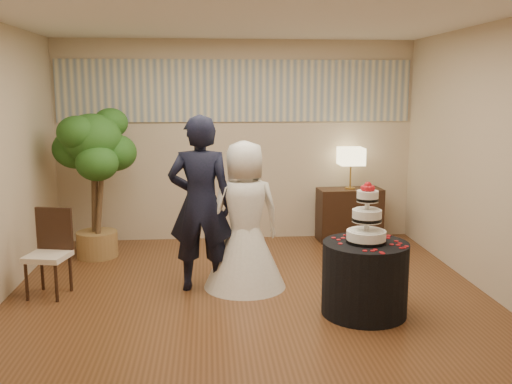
{
  "coord_description": "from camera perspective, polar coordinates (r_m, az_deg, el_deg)",
  "views": [
    {
      "loc": [
        -0.4,
        -5.51,
        2.12
      ],
      "look_at": [
        0.1,
        0.4,
        1.05
      ],
      "focal_mm": 40.0,
      "sensor_mm": 36.0,
      "label": 1
    }
  ],
  "objects": [
    {
      "name": "floor",
      "position": [
        5.92,
        -0.65,
        -10.76
      ],
      "size": [
        5.0,
        5.0,
        0.0
      ],
      "primitive_type": "cube",
      "color": "brown",
      "rests_on": "ground"
    },
    {
      "name": "ceiling",
      "position": [
        5.57,
        -0.71,
        17.23
      ],
      "size": [
        5.0,
        5.0,
        0.0
      ],
      "primitive_type": "cube",
      "color": "white",
      "rests_on": "wall_back"
    },
    {
      "name": "wall_back",
      "position": [
        8.06,
        -1.97,
        5.09
      ],
      "size": [
        5.0,
        0.06,
        2.8
      ],
      "primitive_type": "cube",
      "color": "#C9B495",
      "rests_on": "ground"
    },
    {
      "name": "wall_front",
      "position": [
        3.12,
        2.66,
        -3.12
      ],
      "size": [
        5.0,
        0.06,
        2.8
      ],
      "primitive_type": "cube",
      "color": "#C9B495",
      "rests_on": "ground"
    },
    {
      "name": "wall_right",
      "position": [
        6.27,
        22.78,
        2.83
      ],
      "size": [
        0.06,
        5.0,
        2.8
      ],
      "primitive_type": "cube",
      "color": "#C9B495",
      "rests_on": "ground"
    },
    {
      "name": "mural_border",
      "position": [
        8.0,
        -2.0,
        10.07
      ],
      "size": [
        4.9,
        0.02,
        0.85
      ],
      "primitive_type": "cube",
      "color": "#AAAC9E",
      "rests_on": "wall_back"
    },
    {
      "name": "groom",
      "position": [
        6.01,
        -5.56,
        -1.19
      ],
      "size": [
        0.72,
        0.51,
        1.87
      ],
      "primitive_type": "imported",
      "rotation": [
        0.0,
        0.0,
        3.04
      ],
      "color": "black",
      "rests_on": "floor"
    },
    {
      "name": "bride",
      "position": [
        6.09,
        -1.14,
        -2.31
      ],
      "size": [
        1.08,
        1.08,
        1.6
      ],
      "primitive_type": "imported",
      "rotation": [
        0.0,
        0.0,
        3.39
      ],
      "color": "white",
      "rests_on": "floor"
    },
    {
      "name": "cake_table",
      "position": [
        5.57,
        10.81,
        -8.48
      ],
      "size": [
        1.0,
        1.0,
        0.7
      ],
      "primitive_type": "cylinder",
      "rotation": [
        0.0,
        0.0,
        -0.29
      ],
      "color": "black",
      "rests_on": "floor"
    },
    {
      "name": "wedding_cake",
      "position": [
        5.4,
        11.04,
        -2.02
      ],
      "size": [
        0.38,
        0.38,
        0.58
      ],
      "primitive_type": null,
      "color": "white",
      "rests_on": "cake_table"
    },
    {
      "name": "console",
      "position": [
        8.19,
        9.32,
        -2.23
      ],
      "size": [
        0.92,
        0.45,
        0.74
      ],
      "primitive_type": "cube",
      "rotation": [
        0.0,
        0.0,
        0.06
      ],
      "color": "black",
      "rests_on": "floor"
    },
    {
      "name": "table_lamp",
      "position": [
        8.08,
        9.45,
        2.36
      ],
      "size": [
        0.34,
        0.34,
        0.58
      ],
      "primitive_type": null,
      "color": "beige",
      "rests_on": "console"
    },
    {
      "name": "ficus_tree",
      "position": [
        7.45,
        -15.87,
        0.91
      ],
      "size": [
        1.11,
        1.11,
        1.93
      ],
      "primitive_type": null,
      "rotation": [
        0.0,
        0.0,
        2.91
      ],
      "color": "#26581B",
      "rests_on": "floor"
    },
    {
      "name": "side_chair",
      "position": [
        6.28,
        -20.13,
        -5.83
      ],
      "size": [
        0.5,
        0.51,
        0.9
      ],
      "primitive_type": null,
      "rotation": [
        0.0,
        0.0,
        -0.22
      ],
      "color": "black",
      "rests_on": "floor"
    }
  ]
}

